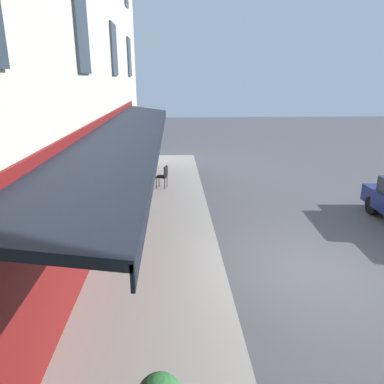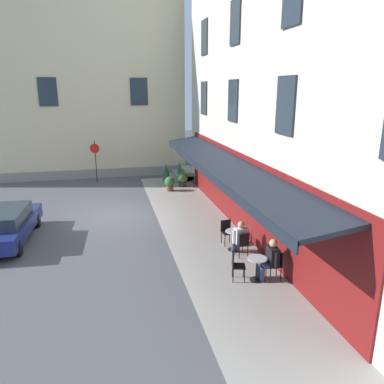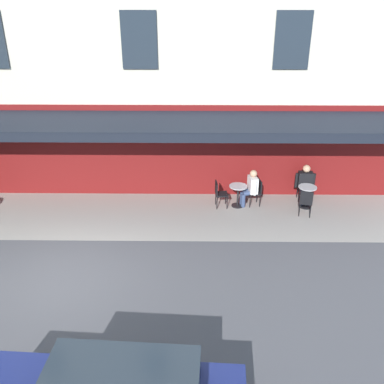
% 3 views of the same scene
% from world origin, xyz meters
% --- Properties ---
extents(ground_plane, '(70.00, 70.00, 0.00)m').
position_xyz_m(ground_plane, '(0.00, 0.00, 0.00)').
color(ground_plane, '#4C4C51').
extents(sidewalk_cafe_terrace, '(20.50, 3.20, 0.01)m').
position_xyz_m(sidewalk_cafe_terrace, '(-3.25, -3.40, 0.00)').
color(sidewalk_cafe_terrace, gray).
rests_on(sidewalk_cafe_terrace, ground_plane).
extents(cafe_table_near_entrance, '(0.60, 0.60, 0.75)m').
position_xyz_m(cafe_table_near_entrance, '(-7.09, -3.98, 0.49)').
color(cafe_table_near_entrance, black).
rests_on(cafe_table_near_entrance, ground_plane).
extents(cafe_chair_black_under_awning, '(0.49, 0.49, 0.91)m').
position_xyz_m(cafe_chair_black_under_awning, '(-6.92, -3.37, 0.55)').
color(cafe_chair_black_under_awning, black).
rests_on(cafe_chair_black_under_awning, ground_plane).
extents(cafe_chair_black_corner_left, '(0.42, 0.42, 0.91)m').
position_xyz_m(cafe_chair_black_corner_left, '(-7.12, -4.61, 0.55)').
color(cafe_chair_black_corner_left, black).
rests_on(cafe_chair_black_corner_left, ground_plane).
extents(cafe_table_mid_terrace, '(0.60, 0.60, 0.75)m').
position_xyz_m(cafe_table_mid_terrace, '(-4.82, -4.03, 0.49)').
color(cafe_table_mid_terrace, black).
rests_on(cafe_table_mid_terrace, ground_plane).
extents(cafe_chair_black_corner_right, '(0.46, 0.46, 0.91)m').
position_xyz_m(cafe_chair_black_corner_right, '(-5.44, -4.14, 0.55)').
color(cafe_chair_black_corner_right, black).
rests_on(cafe_chair_black_corner_right, ground_plane).
extents(cafe_chair_black_near_door, '(0.43, 0.43, 0.91)m').
position_xyz_m(cafe_chair_black_near_door, '(-4.19, -3.98, 0.55)').
color(cafe_chair_black_near_door, black).
rests_on(cafe_chair_black_near_door, ground_plane).
extents(seated_patron_in_white, '(0.57, 0.63, 1.27)m').
position_xyz_m(seated_patron_in_white, '(-5.23, -4.11, 0.69)').
color(seated_patron_in_white, navy).
rests_on(seated_patron_in_white, ground_plane).
extents(seated_companion_in_black, '(0.68, 0.57, 1.32)m').
position_xyz_m(seated_companion_in_black, '(-7.11, -4.40, 0.71)').
color(seated_companion_in_black, navy).
rests_on(seated_companion_in_black, ground_plane).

